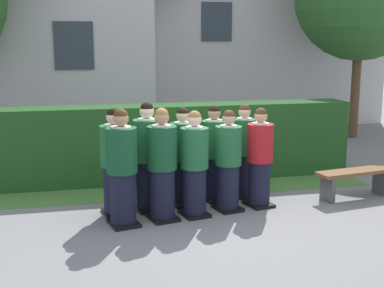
# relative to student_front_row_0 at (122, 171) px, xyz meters

# --- Properties ---
(ground_plane) EXTENTS (60.00, 60.00, 0.00)m
(ground_plane) POSITION_rel_student_front_row_0_xyz_m (1.13, 0.21, -0.81)
(ground_plane) COLOR slate
(student_front_row_0) EXTENTS (0.49, 0.56, 1.69)m
(student_front_row_0) POSITION_rel_student_front_row_0_xyz_m (0.00, 0.00, 0.00)
(student_front_row_0) COLOR black
(student_front_row_0) RESTS_ON ground
(student_front_row_1) EXTENTS (0.49, 0.56, 1.67)m
(student_front_row_1) POSITION_rel_student_front_row_0_xyz_m (0.59, 0.11, -0.01)
(student_front_row_1) COLOR black
(student_front_row_1) RESTS_ON ground
(student_front_row_2) EXTENTS (0.46, 0.53, 1.61)m
(student_front_row_2) POSITION_rel_student_front_row_0_xyz_m (1.10, 0.18, -0.04)
(student_front_row_2) COLOR black
(student_front_row_2) RESTS_ON ground
(student_front_row_3) EXTENTS (0.46, 0.53, 1.59)m
(student_front_row_3) POSITION_rel_student_front_row_0_xyz_m (1.67, 0.32, -0.05)
(student_front_row_3) COLOR black
(student_front_row_3) RESTS_ON ground
(student_in_red_blazer) EXTENTS (0.47, 0.53, 1.59)m
(student_in_red_blazer) POSITION_rel_student_front_row_0_xyz_m (2.21, 0.41, -0.05)
(student_in_red_blazer) COLOR black
(student_in_red_blazer) RESTS_ON ground
(student_rear_row_0) EXTENTS (0.45, 0.55, 1.64)m
(student_rear_row_0) POSITION_rel_student_front_row_0_xyz_m (-0.07, 0.51, -0.03)
(student_rear_row_0) COLOR black
(student_rear_row_0) RESTS_ON ground
(student_rear_row_1) EXTENTS (0.48, 0.56, 1.70)m
(student_rear_row_1) POSITION_rel_student_front_row_0_xyz_m (0.45, 0.61, 0.00)
(student_rear_row_1) COLOR black
(student_rear_row_1) RESTS_ON ground
(student_rear_row_2) EXTENTS (0.43, 0.53, 1.59)m
(student_rear_row_2) POSITION_rel_student_front_row_0_xyz_m (1.04, 0.76, -0.05)
(student_rear_row_2) COLOR black
(student_rear_row_2) RESTS_ON ground
(student_rear_row_3) EXTENTS (0.48, 0.55, 1.59)m
(student_rear_row_3) POSITION_rel_student_front_row_0_xyz_m (1.58, 0.88, -0.05)
(student_rear_row_3) COLOR black
(student_rear_row_3) RESTS_ON ground
(student_rear_row_4) EXTENTS (0.46, 0.53, 1.58)m
(student_rear_row_4) POSITION_rel_student_front_row_0_xyz_m (2.14, 1.00, -0.06)
(student_rear_row_4) COLOR black
(student_rear_row_4) RESTS_ON ground
(hedge) EXTENTS (7.00, 0.70, 1.44)m
(hedge) POSITION_rel_student_front_row_0_xyz_m (1.13, 2.33, -0.09)
(hedge) COLOR #214C1E
(hedge) RESTS_ON ground
(school_building_main) EXTENTS (8.07, 3.38, 7.35)m
(school_building_main) POSITION_rel_student_front_row_0_xyz_m (5.16, 9.17, 2.97)
(school_building_main) COLOR silver
(school_building_main) RESTS_ON ground
(school_building_annex) EXTENTS (7.32, 4.68, 6.10)m
(school_building_annex) POSITION_rel_student_front_row_0_xyz_m (-2.14, 7.55, 2.33)
(school_building_annex) COLOR silver
(school_building_annex) RESTS_ON ground
(wooden_bench) EXTENTS (1.44, 0.58, 0.48)m
(wooden_bench) POSITION_rel_student_front_row_0_xyz_m (3.95, 0.47, -0.46)
(wooden_bench) COLOR brown
(wooden_bench) RESTS_ON ground
(lawn_strip) EXTENTS (7.00, 0.90, 0.01)m
(lawn_strip) POSITION_rel_student_front_row_0_xyz_m (1.13, 1.53, -0.80)
(lawn_strip) COLOR #477A38
(lawn_strip) RESTS_ON ground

